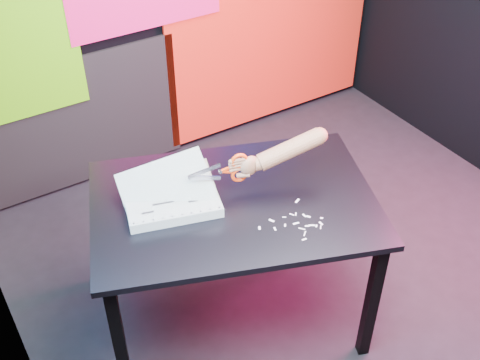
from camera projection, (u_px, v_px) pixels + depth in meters
room at (349, 50)px, 2.42m from camera, size 3.01×3.01×2.71m
backdrop at (194, 15)px, 3.67m from camera, size 2.88×0.05×2.08m
work_table at (234, 215)px, 2.67m from camera, size 1.44×1.20×0.75m
printout_stack at (171, 199)px, 2.58m from camera, size 0.46×0.39×0.21m
scissors at (235, 169)px, 2.56m from camera, size 0.26×0.08×0.15m
hand_forearm at (283, 152)px, 2.59m from camera, size 0.43×0.15×0.18m
paper_clippings at (298, 222)px, 2.51m from camera, size 0.27×0.22×0.00m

